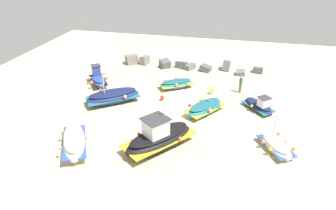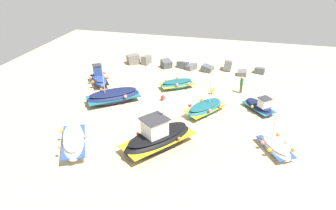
{
  "view_description": "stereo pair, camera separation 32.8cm",
  "coord_description": "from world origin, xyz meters",
  "px_view_note": "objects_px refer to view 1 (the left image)",
  "views": [
    {
      "loc": [
        4.89,
        -23.52,
        12.81
      ],
      "look_at": [
        -0.24,
        -1.74,
        0.9
      ],
      "focal_mm": 32.44,
      "sensor_mm": 36.0,
      "label": 1
    },
    {
      "loc": [
        5.21,
        -23.44,
        12.81
      ],
      "look_at": [
        -0.24,
        -1.74,
        0.9
      ],
      "focal_mm": 32.44,
      "sensor_mm": 36.0,
      "label": 2
    }
  ],
  "objects_px": {
    "fishing_boat_4": "(259,106)",
    "mooring_buoy_1": "(162,97)",
    "fishing_boat_1": "(74,142)",
    "person_walking": "(241,83)",
    "fishing_boat_0": "(113,97)",
    "mooring_buoy_0": "(211,90)",
    "fishing_boat_7": "(98,79)",
    "fishing_boat_6": "(176,84)",
    "fishing_boat_2": "(205,108)",
    "fishing_boat_5": "(276,146)",
    "fishing_boat_3": "(159,138)"
  },
  "relations": [
    {
      "from": "fishing_boat_4",
      "to": "mooring_buoy_1",
      "type": "distance_m",
      "value": 8.6
    },
    {
      "from": "fishing_boat_1",
      "to": "person_walking",
      "type": "xyz_separation_m",
      "value": [
        11.05,
        12.08,
        0.38
      ]
    },
    {
      "from": "fishing_boat_0",
      "to": "person_walking",
      "type": "distance_m",
      "value": 12.16
    },
    {
      "from": "fishing_boat_1",
      "to": "mooring_buoy_0",
      "type": "bearing_deg",
      "value": -65.41
    },
    {
      "from": "fishing_boat_7",
      "to": "mooring_buoy_1",
      "type": "bearing_deg",
      "value": -141.81
    },
    {
      "from": "fishing_boat_4",
      "to": "fishing_boat_6",
      "type": "height_order",
      "value": "fishing_boat_4"
    },
    {
      "from": "fishing_boat_2",
      "to": "fishing_boat_7",
      "type": "xyz_separation_m",
      "value": [
        -11.45,
        3.55,
        0.09
      ]
    },
    {
      "from": "fishing_boat_0",
      "to": "fishing_boat_2",
      "type": "distance_m",
      "value": 8.34
    },
    {
      "from": "fishing_boat_2",
      "to": "person_walking",
      "type": "bearing_deg",
      "value": -175.31
    },
    {
      "from": "fishing_boat_5",
      "to": "fishing_boat_7",
      "type": "bearing_deg",
      "value": -143.27
    },
    {
      "from": "fishing_boat_0",
      "to": "fishing_boat_5",
      "type": "bearing_deg",
      "value": -54.45
    },
    {
      "from": "fishing_boat_2",
      "to": "mooring_buoy_1",
      "type": "xyz_separation_m",
      "value": [
        -4.12,
        1.49,
        -0.2
      ]
    },
    {
      "from": "fishing_boat_3",
      "to": "fishing_boat_6",
      "type": "relative_size",
      "value": 1.54
    },
    {
      "from": "fishing_boat_6",
      "to": "mooring_buoy_1",
      "type": "height_order",
      "value": "fishing_boat_6"
    },
    {
      "from": "fishing_boat_6",
      "to": "fishing_boat_7",
      "type": "height_order",
      "value": "fishing_boat_7"
    },
    {
      "from": "fishing_boat_1",
      "to": "fishing_boat_4",
      "type": "distance_m",
      "value": 15.48
    },
    {
      "from": "fishing_boat_0",
      "to": "fishing_boat_4",
      "type": "height_order",
      "value": "fishing_boat_0"
    },
    {
      "from": "fishing_boat_2",
      "to": "fishing_boat_4",
      "type": "relative_size",
      "value": 1.28
    },
    {
      "from": "fishing_boat_2",
      "to": "fishing_boat_4",
      "type": "bearing_deg",
      "value": 144.34
    },
    {
      "from": "person_walking",
      "to": "mooring_buoy_1",
      "type": "height_order",
      "value": "person_walking"
    },
    {
      "from": "fishing_boat_3",
      "to": "fishing_boat_7",
      "type": "relative_size",
      "value": 1.58
    },
    {
      "from": "fishing_boat_1",
      "to": "mooring_buoy_0",
      "type": "distance_m",
      "value": 13.93
    },
    {
      "from": "fishing_boat_2",
      "to": "person_walking",
      "type": "distance_m",
      "value": 5.63
    },
    {
      "from": "fishing_boat_5",
      "to": "person_walking",
      "type": "xyz_separation_m",
      "value": [
        -2.66,
        9.01,
        0.58
      ]
    },
    {
      "from": "fishing_boat_4",
      "to": "fishing_boat_7",
      "type": "distance_m",
      "value": 16.05
    },
    {
      "from": "fishing_boat_2",
      "to": "mooring_buoy_0",
      "type": "distance_m",
      "value": 3.89
    },
    {
      "from": "fishing_boat_5",
      "to": "fishing_boat_7",
      "type": "distance_m",
      "value": 18.59
    },
    {
      "from": "fishing_boat_2",
      "to": "fishing_boat_3",
      "type": "relative_size",
      "value": 0.74
    },
    {
      "from": "fishing_boat_5",
      "to": "mooring_buoy_0",
      "type": "height_order",
      "value": "fishing_boat_5"
    },
    {
      "from": "fishing_boat_0",
      "to": "fishing_boat_2",
      "type": "height_order",
      "value": "fishing_boat_0"
    },
    {
      "from": "fishing_boat_6",
      "to": "mooring_buoy_1",
      "type": "xyz_separation_m",
      "value": [
        -0.7,
        -2.96,
        -0.15
      ]
    },
    {
      "from": "fishing_boat_1",
      "to": "person_walking",
      "type": "distance_m",
      "value": 16.38
    },
    {
      "from": "fishing_boat_4",
      "to": "person_walking",
      "type": "height_order",
      "value": "person_walking"
    },
    {
      "from": "mooring_buoy_0",
      "to": "mooring_buoy_1",
      "type": "xyz_separation_m",
      "value": [
        -4.27,
        -2.4,
        -0.1
      ]
    },
    {
      "from": "fishing_boat_1",
      "to": "mooring_buoy_1",
      "type": "relative_size",
      "value": 9.0
    },
    {
      "from": "fishing_boat_2",
      "to": "fishing_boat_1",
      "type": "bearing_deg",
      "value": -14.11
    },
    {
      "from": "fishing_boat_2",
      "to": "mooring_buoy_1",
      "type": "distance_m",
      "value": 4.38
    },
    {
      "from": "fishing_boat_0",
      "to": "mooring_buoy_1",
      "type": "height_order",
      "value": "fishing_boat_0"
    },
    {
      "from": "fishing_boat_2",
      "to": "fishing_boat_4",
      "type": "xyz_separation_m",
      "value": [
        4.48,
        1.6,
        -0.05
      ]
    },
    {
      "from": "fishing_boat_4",
      "to": "fishing_boat_7",
      "type": "bearing_deg",
      "value": -137.69
    },
    {
      "from": "fishing_boat_1",
      "to": "fishing_boat_3",
      "type": "distance_m",
      "value": 5.91
    },
    {
      "from": "fishing_boat_5",
      "to": "mooring_buoy_0",
      "type": "distance_m",
      "value": 9.64
    },
    {
      "from": "fishing_boat_0",
      "to": "fishing_boat_1",
      "type": "xyz_separation_m",
      "value": [
        0.09,
        -7.22,
        0.0
      ]
    },
    {
      "from": "fishing_boat_2",
      "to": "fishing_boat_6",
      "type": "xyz_separation_m",
      "value": [
        -3.42,
        4.44,
        -0.06
      ]
    },
    {
      "from": "fishing_boat_1",
      "to": "person_walking",
      "type": "bearing_deg",
      "value": -70.8
    },
    {
      "from": "fishing_boat_4",
      "to": "person_walking",
      "type": "distance_m",
      "value": 3.7
    },
    {
      "from": "fishing_boat_5",
      "to": "fishing_boat_6",
      "type": "xyz_separation_m",
      "value": [
        -8.89,
        8.59,
        0.04
      ]
    },
    {
      "from": "fishing_boat_5",
      "to": "fishing_boat_3",
      "type": "bearing_deg",
      "value": -108.01
    },
    {
      "from": "fishing_boat_2",
      "to": "fishing_boat_5",
      "type": "xyz_separation_m",
      "value": [
        5.47,
        -4.15,
        -0.1
      ]
    },
    {
      "from": "fishing_boat_0",
      "to": "fishing_boat_6",
      "type": "distance_m",
      "value": 6.63
    }
  ]
}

